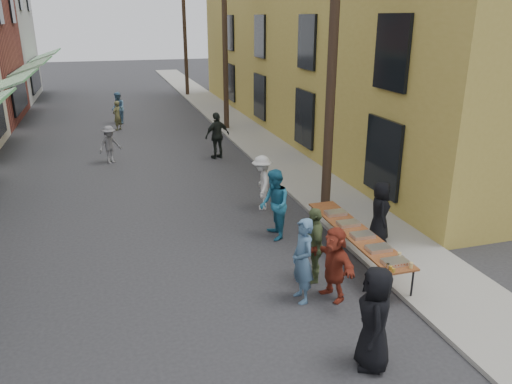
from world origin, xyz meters
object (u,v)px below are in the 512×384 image
serving_table (356,233)px  guest_front_a (375,319)px  utility_pole_mid (225,37)px  guest_front_c (274,205)px  utility_pole_far (185,30)px  utility_pole_near (333,54)px  server (380,212)px  catering_tray_sausage (395,262)px

serving_table → guest_front_a: bearing=-113.2°
utility_pole_mid → guest_front_c: utility_pole_mid is taller
utility_pole_far → guest_front_a: bearing=-93.8°
utility_pole_near → utility_pole_mid: size_ratio=1.00×
serving_table → guest_front_a: guest_front_a is taller
guest_front_c → utility_pole_far: bearing=179.9°
utility_pole_far → guest_front_c: size_ratio=4.94×
utility_pole_near → guest_front_c: (-1.91, -1.06, -3.59)m
utility_pole_far → server: 26.43m
catering_tray_sausage → serving_table: bearing=90.0°
catering_tray_sausage → server: bearing=66.8°
server → guest_front_c: bearing=87.5°
guest_front_c → server: 2.62m
utility_pole_mid → server: bearing=-88.1°
serving_table → guest_front_c: bearing=127.9°
serving_table → guest_front_c: guest_front_c is taller
serving_table → guest_front_a: size_ratio=2.25×
serving_table → guest_front_a: 3.73m
utility_pole_far → utility_pole_near: bearing=-90.0°
utility_pole_mid → catering_tray_sausage: size_ratio=18.00×
utility_pole_far → guest_front_a: 30.55m
guest_front_a → utility_pole_mid: bearing=-163.3°
utility_pole_near → server: (0.47, -2.17, -3.63)m
utility_pole_near → server: size_ratio=5.83×
utility_pole_near → catering_tray_sausage: (-0.53, -4.49, -3.71)m
utility_pole_mid → utility_pole_far: bearing=90.0°
utility_pole_mid → guest_front_a: utility_pole_mid is taller
utility_pole_mid → guest_front_a: bearing=-96.2°
utility_pole_far → guest_front_a: utility_pole_far is taller
guest_front_a → server: (2.47, 4.10, -0.02)m
catering_tray_sausage → guest_front_c: (-1.38, 3.43, 0.12)m
utility_pole_near → serving_table: size_ratio=2.25×
catering_tray_sausage → guest_front_a: 2.31m
utility_pole_near → guest_front_c: utility_pole_near is taller
serving_table → guest_front_c: size_ratio=2.20×
server → serving_table: bearing=146.4°
catering_tray_sausage → utility_pole_near: bearing=83.3°
serving_table → server: server is taller
utility_pole_near → utility_pole_far: (0.00, 24.00, 0.00)m
guest_front_c → server: size_ratio=1.18×
utility_pole_mid → serving_table: utility_pole_mid is taller
utility_pole_far → guest_front_c: utility_pole_far is taller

